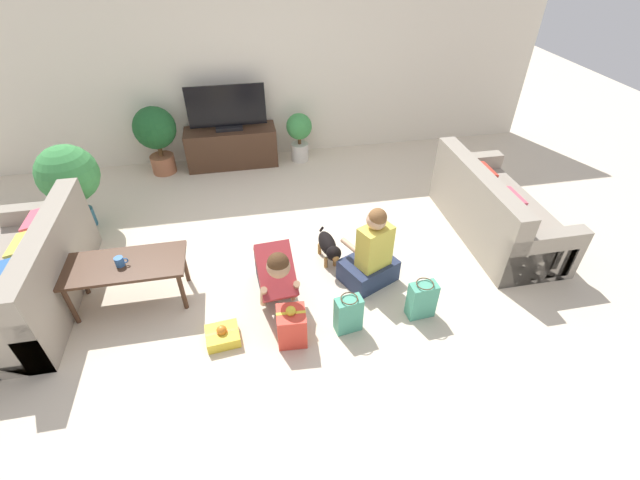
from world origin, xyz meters
TOP-DOWN VIEW (x-y plane):
  - ground_plane at (0.00, 0.00)m, footprint 16.00×16.00m
  - wall_back at (0.00, 2.63)m, footprint 8.40×0.06m
  - sofa_left at (-2.42, -0.17)m, footprint 0.85×1.81m
  - sofa_right at (2.42, 0.03)m, footprint 0.85×1.81m
  - coffee_table at (-1.52, -0.34)m, footprint 1.10×0.51m
  - tv_console at (-0.48, 2.34)m, footprint 1.29×0.45m
  - tv at (-0.48, 2.34)m, footprint 1.08×0.20m
  - potted_plant_back_left at (-1.48, 2.29)m, footprint 0.57×0.57m
  - potted_plant_back_right at (0.51, 2.29)m, footprint 0.38×0.38m
  - potted_plant_corner_left at (-2.28, 1.08)m, footprint 0.66×0.66m
  - person_kneeling at (-0.16, -0.59)m, footprint 0.37×0.82m
  - person_sitting at (0.81, -0.50)m, footprint 0.64×0.60m
  - dog at (0.45, -0.15)m, footprint 0.20×0.59m
  - gift_box_a at (-0.08, -1.10)m, footprint 0.27×0.27m
  - gift_box_b at (-0.69, -1.00)m, footprint 0.31×0.29m
  - gift_bag_a at (1.14, -1.04)m, footprint 0.26×0.17m
  - gift_bag_b at (0.43, -1.08)m, footprint 0.25×0.17m
  - mug at (-1.53, -0.36)m, footprint 0.12×0.08m

SIDE VIEW (x-z plane):
  - ground_plane at x=0.00m, z-range 0.00..0.00m
  - gift_box_b at x=-0.69m, z-range -0.03..0.15m
  - gift_box_a at x=-0.08m, z-range -0.03..0.37m
  - gift_bag_b at x=0.43m, z-range -0.01..0.38m
  - gift_bag_a at x=1.14m, z-range -0.01..0.39m
  - dog at x=0.45m, z-range 0.05..0.39m
  - tv_console at x=-0.48m, z-range 0.00..0.56m
  - sofa_right at x=2.42m, z-range -0.12..0.71m
  - sofa_left at x=-2.42m, z-range -0.12..0.71m
  - person_sitting at x=0.81m, z-range -0.13..0.77m
  - person_kneeling at x=-0.16m, z-range -0.05..0.76m
  - coffee_table at x=-1.52m, z-range 0.18..0.65m
  - potted_plant_back_right at x=0.51m, z-range 0.07..0.80m
  - mug at x=-1.53m, z-range 0.47..0.56m
  - potted_plant_back_left at x=-1.48m, z-range 0.12..1.08m
  - potted_plant_corner_left at x=-2.28m, z-range 0.17..1.20m
  - tv at x=-0.48m, z-range 0.52..1.14m
  - wall_back at x=0.00m, z-range 0.00..2.60m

